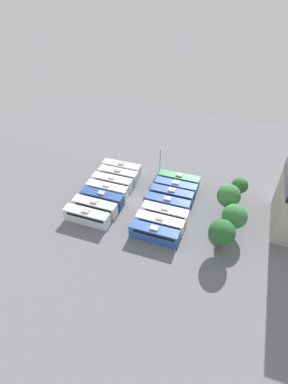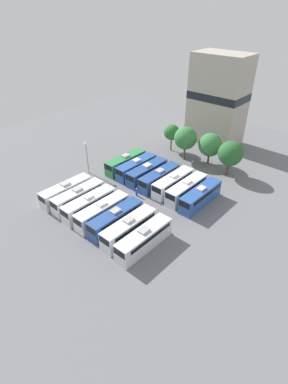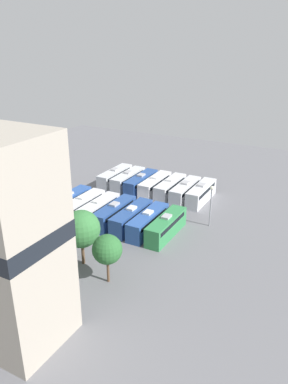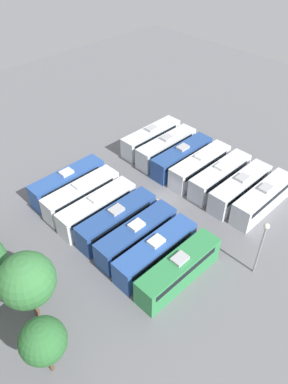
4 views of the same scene
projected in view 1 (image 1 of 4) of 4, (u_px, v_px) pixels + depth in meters
name	position (u px, v px, depth m)	size (l,w,h in m)	color
ground_plane	(137.00, 202.00, 70.08)	(105.71, 105.71, 0.00)	slate
bus_0	(122.00, 168.00, 77.98)	(2.50, 10.13, 3.44)	silver
bus_1	(118.00, 175.00, 75.65)	(2.50, 10.13, 3.44)	silver
bus_2	(112.00, 182.00, 73.33)	(2.50, 10.13, 3.44)	silver
bus_3	(107.00, 190.00, 70.92)	(2.50, 10.13, 3.44)	white
bus_4	(102.00, 198.00, 68.64)	(2.50, 10.13, 3.44)	#284C93
bus_5	(95.00, 207.00, 66.37)	(2.50, 10.13, 3.44)	silver
bus_6	(87.00, 216.00, 64.00)	(2.50, 10.13, 3.44)	silver
bus_7	(179.00, 180.00, 74.01)	(2.50, 10.13, 3.44)	#338C4C
bus_8	(176.00, 187.00, 71.69)	(2.50, 10.13, 3.44)	#2D56A8
bus_9	(172.00, 195.00, 69.48)	(2.50, 10.13, 3.44)	#284C93
bus_10	(168.00, 204.00, 67.09)	(2.50, 10.13, 3.44)	#284C93
bus_11	(165.00, 213.00, 64.72)	(2.50, 10.13, 3.44)	white
bus_12	(160.00, 223.00, 62.39)	(2.50, 10.13, 3.44)	silver
bus_13	(154.00, 233.00, 60.13)	(2.50, 10.13, 3.44)	#2D56A8
worker_person	(144.00, 199.00, 69.70)	(0.36, 0.36, 1.70)	navy
light_pole	(160.00, 155.00, 77.22)	(0.60, 0.60, 6.95)	gray
tree_0	(240.00, 186.00, 67.57)	(3.73, 3.73, 6.48)	brown
tree_1	(229.00, 196.00, 63.80)	(5.04, 5.04, 7.74)	brown
tree_2	(235.00, 216.00, 59.91)	(5.10, 5.10, 7.09)	brown
tree_3	(222.00, 233.00, 55.91)	(5.09, 5.09, 7.49)	brown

